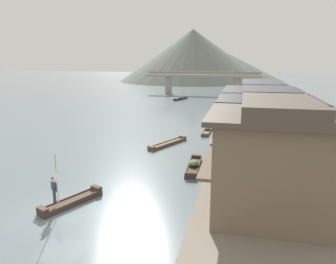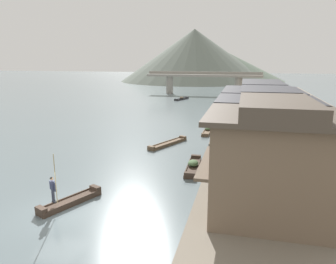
{
  "view_description": "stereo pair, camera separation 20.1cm",
  "coord_description": "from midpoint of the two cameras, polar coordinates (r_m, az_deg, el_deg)",
  "views": [
    {
      "loc": [
        10.12,
        -14.88,
        8.78
      ],
      "look_at": [
        2.81,
        16.1,
        1.38
      ],
      "focal_mm": 33.51,
      "sensor_mm": 36.0,
      "label": 1
    },
    {
      "loc": [
        10.31,
        -14.83,
        8.78
      ],
      "look_at": [
        2.81,
        16.1,
        1.38
      ],
      "focal_mm": 33.51,
      "sensor_mm": 36.0,
      "label": 2
    }
  ],
  "objects": [
    {
      "name": "house_waterfront_second",
      "position": [
        22.99,
        17.07,
        -0.22
      ],
      "size": [
        7.05,
        5.94,
        6.14
      ],
      "color": "gray",
      "rests_on": "riverbank_right"
    },
    {
      "name": "boat_midriver_drifting",
      "position": [
        39.22,
        7.05,
        0.35
      ],
      "size": [
        0.96,
        5.72,
        0.62
      ],
      "color": "brown",
      "rests_on": "ground"
    },
    {
      "name": "boat_midriver_upstream",
      "position": [
        59.91,
        9.73,
        4.7
      ],
      "size": [
        1.08,
        3.87,
        0.66
      ],
      "color": "#232326",
      "rests_on": "ground"
    },
    {
      "name": "ground_plane",
      "position": [
        20.05,
        -19.58,
        -13.68
      ],
      "size": [
        400.0,
        400.0,
        0.0
      ],
      "primitive_type": "plane",
      "color": "slate"
    },
    {
      "name": "boat_moored_nearest",
      "position": [
        53.84,
        8.49,
        3.79
      ],
      "size": [
        2.16,
        5.84,
        0.67
      ],
      "color": "#33281E",
      "rests_on": "ground"
    },
    {
      "name": "mooring_post_dock_mid",
      "position": [
        30.61,
        9.03,
        -1.66
      ],
      "size": [
        0.2,
        0.2,
        0.73
      ],
      "primitive_type": "cylinder",
      "color": "#473828",
      "rests_on": "riverbank_right"
    },
    {
      "name": "boat_foreground_poled",
      "position": [
        20.78,
        -17.38,
        -11.99
      ],
      "size": [
        2.51,
        4.22,
        0.54
      ],
      "color": "#423328",
      "rests_on": "ground"
    },
    {
      "name": "house_waterfront_tall",
      "position": [
        30.02,
        16.21,
        2.83
      ],
      "size": [
        7.0,
        7.41,
        6.14
      ],
      "color": "brown",
      "rests_on": "riverbank_right"
    },
    {
      "name": "riverbank_right",
      "position": [
        46.12,
        21.29,
        1.66
      ],
      "size": [
        18.0,
        110.0,
        0.71
      ],
      "primitive_type": "cube",
      "color": "slate",
      "rests_on": "ground"
    },
    {
      "name": "boat_moored_third",
      "position": [
        44.93,
        7.82,
        2.05
      ],
      "size": [
        1.61,
        4.95,
        0.78
      ],
      "color": "#33281E",
      "rests_on": "ground"
    },
    {
      "name": "boat_moored_second",
      "position": [
        32.96,
        -0.18,
        -2.1
      ],
      "size": [
        3.11,
        5.51,
        0.44
      ],
      "color": "brown",
      "rests_on": "ground"
    },
    {
      "name": "boat_crossing_west",
      "position": [
        70.29,
        2.2,
        6.08
      ],
      "size": [
        2.47,
        5.01,
        0.67
      ],
      "color": "#232326",
      "rests_on": "ground"
    },
    {
      "name": "hill_far_centre",
      "position": [
        136.92,
        9.79,
        11.79
      ],
      "size": [
        49.87,
        49.87,
        12.24
      ],
      "primitive_type": "cone",
      "color": "#5B6B5B",
      "rests_on": "ground"
    },
    {
      "name": "boat_upstream_distant",
      "position": [
        25.91,
        4.46,
        -6.17
      ],
      "size": [
        1.16,
        4.85,
        0.73
      ],
      "color": "#423328",
      "rests_on": "ground"
    },
    {
      "name": "boatman_person",
      "position": [
        19.67,
        -20.3,
        -9.33
      ],
      "size": [
        0.51,
        0.38,
        3.04
      ],
      "color": "black",
      "rests_on": "boat_foreground_poled"
    },
    {
      "name": "house_waterfront_nearest",
      "position": [
        17.3,
        18.38,
        -4.64
      ],
      "size": [
        7.14,
        6.6,
        6.14
      ],
      "color": "#75604C",
      "rests_on": "riverbank_right"
    },
    {
      "name": "mooring_post_dock_near",
      "position": [
        22.83,
        7.43,
        -6.59
      ],
      "size": [
        0.2,
        0.2,
        0.85
      ],
      "primitive_type": "cylinder",
      "color": "#473828",
      "rests_on": "riverbank_right"
    },
    {
      "name": "hill_far_west",
      "position": [
        133.14,
        4.48,
        13.75
      ],
      "size": [
        60.26,
        60.26,
        20.83
      ],
      "primitive_type": "cone",
      "color": "slate",
      "rests_on": "ground"
    },
    {
      "name": "stone_bridge",
      "position": [
        81.43,
        6.13,
        9.54
      ],
      "size": [
        29.25,
        2.4,
        5.72
      ],
      "color": "gray",
      "rests_on": "ground"
    },
    {
      "name": "boat_moored_far",
      "position": [
        70.15,
        9.38,
        5.92
      ],
      "size": [
        1.59,
        3.86,
        0.66
      ],
      "color": "#232326",
      "rests_on": "ground"
    }
  ]
}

